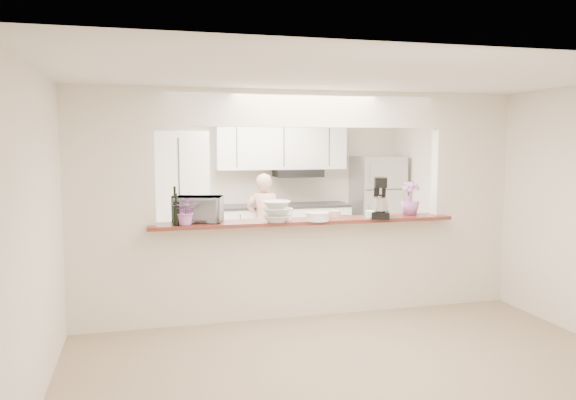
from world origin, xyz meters
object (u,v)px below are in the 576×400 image
object	(u,v)px
refrigerator	(377,208)
toaster_oven	(199,209)
person	(264,222)
stand_mixer	(380,200)

from	to	relation	value
refrigerator	toaster_oven	xyz separation A→B (m)	(-3.20, -2.60, 0.38)
refrigerator	person	distance (m)	2.04
refrigerator	stand_mixer	bearing A→B (deg)	-113.21
refrigerator	stand_mixer	size ratio (longest dim) A/B	3.71
stand_mixer	person	world-z (taller)	stand_mixer
refrigerator	stand_mixer	xyz separation A→B (m)	(-1.19, -2.79, 0.45)
stand_mixer	person	size ratio (longest dim) A/B	0.31
person	stand_mixer	bearing A→B (deg)	129.95
refrigerator	person	xyz separation A→B (m)	(-2.01, -0.35, -0.12)
toaster_oven	person	distance (m)	2.59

